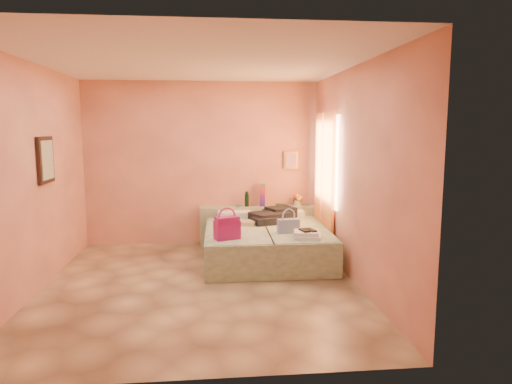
% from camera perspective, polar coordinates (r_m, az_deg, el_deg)
% --- Properties ---
extents(ground, '(4.50, 4.50, 0.00)m').
position_cam_1_polar(ground, '(6.05, -6.90, -11.45)').
color(ground, tan).
rests_on(ground, ground).
extents(room_walls, '(4.02, 4.51, 2.81)m').
position_cam_1_polar(room_walls, '(6.27, -5.18, 5.96)').
color(room_walls, '#FAA885').
rests_on(room_walls, ground).
extents(headboard_ledge, '(2.05, 0.30, 0.65)m').
position_cam_1_polar(headboard_ledge, '(8.02, 0.37, -4.11)').
color(headboard_ledge, gray).
rests_on(headboard_ledge, ground).
extents(bed_left, '(0.93, 2.01, 0.50)m').
position_cam_1_polar(bed_left, '(6.99, -2.39, -6.58)').
color(bed_left, '#B6CCA4').
rests_on(bed_left, ground).
extents(bed_right, '(0.93, 2.01, 0.50)m').
position_cam_1_polar(bed_right, '(7.09, 4.93, -6.38)').
color(bed_right, '#B6CCA4').
rests_on(bed_right, ground).
extents(water_bottle, '(0.09, 0.09, 0.25)m').
position_cam_1_polar(water_bottle, '(7.95, -1.16, -0.92)').
color(water_bottle, '#13361C').
rests_on(water_bottle, headboard_ledge).
extents(rainbow_box, '(0.11, 0.11, 0.40)m').
position_cam_1_polar(rainbow_box, '(7.97, 0.81, -0.34)').
color(rainbow_box, '#AC1566').
rests_on(rainbow_box, headboard_ledge).
extents(small_dish, '(0.14, 0.14, 0.03)m').
position_cam_1_polar(small_dish, '(7.88, -2.17, -1.81)').
color(small_dish, '#529671').
rests_on(small_dish, headboard_ledge).
extents(green_book, '(0.20, 0.16, 0.03)m').
position_cam_1_polar(green_book, '(8.07, 3.09, -1.59)').
color(green_book, '#244428').
rests_on(green_book, headboard_ledge).
extents(flower_vase, '(0.20, 0.20, 0.24)m').
position_cam_1_polar(flower_vase, '(8.04, 5.19, -0.88)').
color(flower_vase, silver).
rests_on(flower_vase, headboard_ledge).
extents(magenta_handbag, '(0.38, 0.29, 0.31)m').
position_cam_1_polar(magenta_handbag, '(6.26, -3.64, -4.48)').
color(magenta_handbag, '#AC1566').
rests_on(magenta_handbag, bed_left).
extents(khaki_garment, '(0.42, 0.38, 0.06)m').
position_cam_1_polar(khaki_garment, '(7.20, -1.35, -3.84)').
color(khaki_garment, tan).
rests_on(khaki_garment, bed_left).
extents(clothes_pile, '(0.85, 0.85, 0.19)m').
position_cam_1_polar(clothes_pile, '(7.45, 2.15, -2.93)').
color(clothes_pile, black).
rests_on(clothes_pile, bed_right).
extents(blue_handbag, '(0.33, 0.18, 0.20)m').
position_cam_1_polar(blue_handbag, '(6.64, 4.07, -4.25)').
color(blue_handbag, '#40529A').
rests_on(blue_handbag, bed_right).
extents(towel_stack, '(0.41, 0.37, 0.10)m').
position_cam_1_polar(towel_stack, '(6.34, 6.50, -5.35)').
color(towel_stack, white).
rests_on(towel_stack, bed_right).
extents(sandal_pair, '(0.20, 0.24, 0.02)m').
position_cam_1_polar(sandal_pair, '(6.35, 6.47, -4.77)').
color(sandal_pair, black).
rests_on(sandal_pair, towel_stack).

